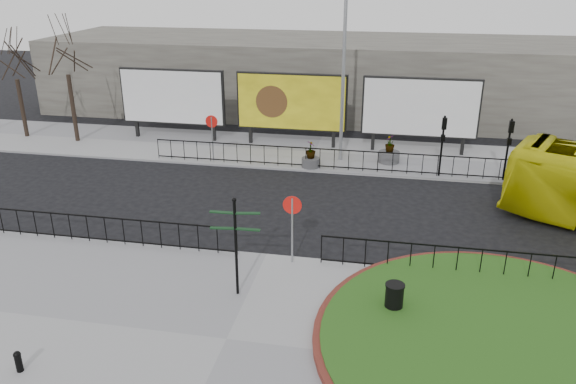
% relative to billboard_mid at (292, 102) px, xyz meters
% --- Properties ---
extents(ground, '(90.00, 90.00, 0.00)m').
position_rel_billboard_mid_xyz_m(ground, '(1.50, -12.97, -2.60)').
color(ground, black).
rests_on(ground, ground).
extents(pavement_near, '(30.00, 10.00, 0.12)m').
position_rel_billboard_mid_xyz_m(pavement_near, '(1.50, -17.97, -2.54)').
color(pavement_near, gray).
rests_on(pavement_near, ground).
extents(pavement_far, '(44.00, 6.00, 0.12)m').
position_rel_billboard_mid_xyz_m(pavement_far, '(1.50, -0.97, -2.54)').
color(pavement_far, gray).
rests_on(pavement_far, ground).
extents(brick_edge, '(10.40, 10.40, 0.18)m').
position_rel_billboard_mid_xyz_m(brick_edge, '(9.00, -16.97, -2.39)').
color(brick_edge, maroon).
rests_on(brick_edge, pavement_near).
extents(grass_lawn, '(10.00, 10.00, 0.22)m').
position_rel_billboard_mid_xyz_m(grass_lawn, '(9.00, -16.97, -2.37)').
color(grass_lawn, '#1E4512').
rests_on(grass_lawn, pavement_near).
extents(railing_near_left, '(10.00, 0.10, 1.10)m').
position_rel_billboard_mid_xyz_m(railing_near_left, '(-4.50, -13.27, -1.93)').
color(railing_near_left, black).
rests_on(railing_near_left, pavement_near).
extents(railing_near_right, '(9.00, 0.10, 1.10)m').
position_rel_billboard_mid_xyz_m(railing_near_right, '(8.00, -13.27, -1.93)').
color(railing_near_right, black).
rests_on(railing_near_right, pavement_near).
extents(railing_far, '(18.00, 0.10, 1.10)m').
position_rel_billboard_mid_xyz_m(railing_far, '(2.50, -3.67, -1.93)').
color(railing_far, black).
rests_on(railing_far, pavement_far).
extents(speed_sign_far, '(0.64, 0.07, 2.47)m').
position_rel_billboard_mid_xyz_m(speed_sign_far, '(-3.50, -3.57, -0.68)').
color(speed_sign_far, gray).
rests_on(speed_sign_far, pavement_far).
extents(speed_sign_near, '(0.64, 0.07, 2.47)m').
position_rel_billboard_mid_xyz_m(speed_sign_near, '(2.50, -13.37, -0.68)').
color(speed_sign_near, gray).
rests_on(speed_sign_near, pavement_near).
extents(billboard_left, '(6.20, 0.31, 4.10)m').
position_rel_billboard_mid_xyz_m(billboard_left, '(-7.00, 0.00, 0.00)').
color(billboard_left, black).
rests_on(billboard_left, pavement_far).
extents(billboard_mid, '(6.20, 0.31, 4.10)m').
position_rel_billboard_mid_xyz_m(billboard_mid, '(0.00, 0.00, 0.00)').
color(billboard_mid, black).
rests_on(billboard_mid, pavement_far).
extents(billboard_right, '(6.20, 0.31, 4.10)m').
position_rel_billboard_mid_xyz_m(billboard_right, '(7.00, 0.00, 0.00)').
color(billboard_right, black).
rests_on(billboard_right, pavement_far).
extents(lamp_post, '(0.74, 0.18, 9.23)m').
position_rel_billboard_mid_xyz_m(lamp_post, '(3.01, -1.97, 2.23)').
color(lamp_post, gray).
rests_on(lamp_post, pavement_far).
extents(signal_pole_a, '(0.22, 0.26, 3.00)m').
position_rel_billboard_mid_xyz_m(signal_pole_a, '(8.00, -3.63, -0.50)').
color(signal_pole_a, black).
rests_on(signal_pole_a, pavement_far).
extents(signal_pole_b, '(0.22, 0.26, 3.00)m').
position_rel_billboard_mid_xyz_m(signal_pole_b, '(11.00, -3.63, -0.50)').
color(signal_pole_b, black).
rests_on(signal_pole_b, pavement_far).
extents(tree_left, '(2.00, 2.00, 7.00)m').
position_rel_billboard_mid_xyz_m(tree_left, '(-12.50, -1.47, 1.02)').
color(tree_left, '#2D2119').
rests_on(tree_left, pavement_far).
extents(tree_mid, '(2.00, 2.00, 6.20)m').
position_rel_billboard_mid_xyz_m(tree_mid, '(-16.00, -1.17, 0.62)').
color(tree_mid, '#2D2119').
rests_on(tree_mid, pavement_far).
extents(building_backdrop, '(40.00, 10.00, 5.00)m').
position_rel_billboard_mid_xyz_m(building_backdrop, '(1.50, 9.03, -0.10)').
color(building_backdrop, slate).
rests_on(building_backdrop, ground).
extents(fingerpost_sign, '(1.53, 0.37, 3.26)m').
position_rel_billboard_mid_xyz_m(fingerpost_sign, '(1.18, -15.67, -0.51)').
color(fingerpost_sign, black).
rests_on(fingerpost_sign, pavement_near).
extents(bollard, '(0.19, 0.19, 0.59)m').
position_rel_billboard_mid_xyz_m(bollard, '(-3.28, -20.22, -2.15)').
color(bollard, black).
rests_on(bollard, pavement_near).
extents(litter_bin, '(0.58, 0.58, 0.96)m').
position_rel_billboard_mid_xyz_m(litter_bin, '(6.00, -15.80, -2.00)').
color(litter_bin, black).
rests_on(litter_bin, pavement_near).
extents(planter_b, '(0.91, 0.91, 1.37)m').
position_rel_billboard_mid_xyz_m(planter_b, '(1.64, -3.48, -1.99)').
color(planter_b, '#4C4C4F').
rests_on(planter_b, pavement_far).
extents(planter_c, '(1.09, 1.09, 1.47)m').
position_rel_billboard_mid_xyz_m(planter_c, '(5.54, -1.97, -2.01)').
color(planter_c, '#4C4C4F').
rests_on(planter_c, pavement_far).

